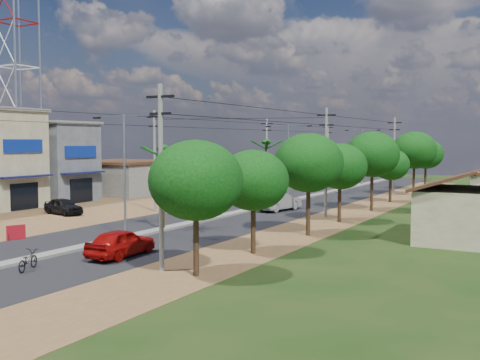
% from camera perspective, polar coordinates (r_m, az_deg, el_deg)
% --- Properties ---
extents(ground, '(160.00, 160.00, 0.00)m').
position_cam_1_polar(ground, '(36.94, -11.55, -5.92)').
color(ground, black).
rests_on(ground, ground).
extents(road, '(12.00, 110.00, 0.04)m').
position_cam_1_polar(road, '(49.11, 0.03, -3.36)').
color(road, black).
rests_on(road, ground).
extents(median, '(1.00, 90.00, 0.18)m').
position_cam_1_polar(median, '(51.71, 1.66, -2.91)').
color(median, '#605E56').
rests_on(median, ground).
extents(dirt_lot_west, '(18.00, 46.00, 0.04)m').
position_cam_1_polar(dirt_lot_west, '(53.01, -18.14, -3.02)').
color(dirt_lot_west, brown).
rests_on(dirt_lot_west, ground).
extents(dirt_shoulder_east, '(5.00, 90.00, 0.03)m').
position_cam_1_polar(dirt_shoulder_east, '(45.57, 9.40, -3.99)').
color(dirt_shoulder_east, brown).
rests_on(dirt_shoulder_east, ground).
extents(shophouse_grey, '(9.00, 6.40, 8.30)m').
position_cam_1_polar(shophouse_grey, '(61.88, -18.48, 1.80)').
color(shophouse_grey, '#44454B').
rests_on(shophouse_grey, ground).
extents(low_shed, '(10.40, 10.40, 3.95)m').
position_cam_1_polar(low_shed, '(68.43, -11.66, 0.28)').
color(low_shed, '#605E56').
rests_on(low_shed, ground).
extents(telecom_tower, '(3.80, 3.80, 43.00)m').
position_cam_1_polar(telecom_tower, '(66.89, -21.76, 14.76)').
color(telecom_tower, gray).
rests_on(telecom_tower, ground).
extents(tree_east_a, '(4.40, 4.40, 6.37)m').
position_cam_1_polar(tree_east_a, '(25.89, -4.52, -0.05)').
color(tree_east_a, black).
rests_on(tree_east_a, ground).
extents(tree_east_b, '(4.00, 4.00, 5.83)m').
position_cam_1_polar(tree_east_b, '(31.16, 1.36, -0.05)').
color(tree_east_b, black).
rests_on(tree_east_b, ground).
extents(tree_east_c, '(4.60, 4.60, 6.83)m').
position_cam_1_polar(tree_east_c, '(37.27, 6.99, 1.75)').
color(tree_east_c, black).
rests_on(tree_east_c, ground).
extents(tree_east_d, '(4.20, 4.20, 6.13)m').
position_cam_1_polar(tree_east_d, '(43.94, 10.12, 1.37)').
color(tree_east_d, black).
rests_on(tree_east_d, ground).
extents(tree_east_e, '(4.80, 4.80, 7.14)m').
position_cam_1_polar(tree_east_e, '(51.47, 13.30, 2.53)').
color(tree_east_e, black).
rests_on(tree_east_e, ground).
extents(tree_east_f, '(3.80, 3.80, 5.52)m').
position_cam_1_polar(tree_east_f, '(59.33, 15.06, 1.52)').
color(tree_east_f, black).
rests_on(tree_east_f, ground).
extents(tree_east_g, '(5.00, 5.00, 7.38)m').
position_cam_1_polar(tree_east_g, '(66.93, 17.29, 2.90)').
color(tree_east_g, black).
rests_on(tree_east_g, ground).
extents(tree_east_h, '(4.40, 4.40, 6.52)m').
position_cam_1_polar(tree_east_h, '(74.84, 18.36, 2.52)').
color(tree_east_h, black).
rests_on(tree_east_h, ground).
extents(palm_median_near, '(2.00, 2.00, 6.15)m').
position_cam_1_polar(palm_median_near, '(39.51, -7.85, 2.84)').
color(palm_median_near, black).
rests_on(palm_median_near, ground).
extents(palm_median_mid, '(2.00, 2.00, 6.55)m').
position_cam_1_polar(palm_median_mid, '(53.12, 2.68, 3.55)').
color(palm_median_mid, black).
rests_on(palm_median_mid, ground).
extents(palm_median_far, '(2.00, 2.00, 5.85)m').
position_cam_1_polar(palm_median_far, '(67.79, 8.80, 3.07)').
color(palm_median_far, black).
rests_on(palm_median_far, ground).
extents(streetlight_near, '(5.10, 0.18, 8.00)m').
position_cam_1_polar(streetlight_near, '(36.43, -11.66, 1.52)').
color(streetlight_near, gray).
rests_on(streetlight_near, ground).
extents(streetlight_mid, '(5.10, 0.18, 8.00)m').
position_cam_1_polar(streetlight_mid, '(57.64, 4.92, 2.47)').
color(streetlight_mid, gray).
rests_on(streetlight_mid, ground).
extents(streetlight_far, '(5.10, 0.18, 8.00)m').
position_cam_1_polar(streetlight_far, '(81.05, 12.30, 2.83)').
color(streetlight_far, gray).
rests_on(streetlight_far, ground).
extents(utility_pole_w_b, '(1.60, 0.24, 9.00)m').
position_cam_1_polar(utility_pole_w_b, '(50.13, -8.66, 2.18)').
color(utility_pole_w_b, '#605E56').
rests_on(utility_pole_w_b, ground).
extents(utility_pole_w_c, '(1.60, 0.24, 9.00)m').
position_cam_1_polar(utility_pole_w_c, '(68.79, 2.73, 2.70)').
color(utility_pole_w_c, '#605E56').
rests_on(utility_pole_w_c, ground).
extents(utility_pole_w_d, '(1.60, 0.24, 9.00)m').
position_cam_1_polar(utility_pole_w_d, '(88.04, 8.90, 2.94)').
color(utility_pole_w_d, '#605E56').
rests_on(utility_pole_w_d, ground).
extents(utility_pole_e_a, '(1.60, 0.24, 9.00)m').
position_cam_1_polar(utility_pole_e_a, '(27.04, -8.04, 0.67)').
color(utility_pole_e_a, '#605E56').
rests_on(utility_pole_e_a, ground).
extents(utility_pole_e_b, '(1.60, 0.24, 9.00)m').
position_cam_1_polar(utility_pole_e_b, '(46.45, 8.73, 2.04)').
color(utility_pole_e_b, '#605E56').
rests_on(utility_pole_e_b, ground).
extents(utility_pole_e_c, '(1.60, 0.24, 9.00)m').
position_cam_1_polar(utility_pole_e_c, '(67.47, 15.37, 2.54)').
color(utility_pole_e_c, '#605E56').
rests_on(utility_pole_e_c, ground).
extents(car_red_near, '(2.08, 4.59, 1.53)m').
position_cam_1_polar(car_red_near, '(31.29, -12.00, -6.30)').
color(car_red_near, '#8E0907').
rests_on(car_red_near, ground).
extents(car_silver_mid, '(2.57, 5.23, 1.65)m').
position_cam_1_polar(car_silver_mid, '(50.63, 3.95, -2.23)').
color(car_silver_mid, gray).
rests_on(car_silver_mid, ground).
extents(car_white_far, '(3.39, 5.27, 1.42)m').
position_cam_1_polar(car_white_far, '(61.69, 1.36, -1.21)').
color(car_white_far, '#BBBAB6').
rests_on(car_white_far, ground).
extents(car_parked_dark, '(4.38, 2.44, 1.41)m').
position_cam_1_polar(car_parked_dark, '(50.24, -17.51, -2.59)').
color(car_parked_dark, black).
rests_on(car_parked_dark, ground).
extents(moto_rider_east, '(1.34, 1.95, 0.97)m').
position_cam_1_polar(moto_rider_east, '(29.34, -20.76, -7.71)').
color(moto_rider_east, black).
rests_on(moto_rider_east, ground).
extents(moto_rider_west_a, '(1.35, 1.95, 0.97)m').
position_cam_1_polar(moto_rider_west_a, '(55.68, 1.41, -2.01)').
color(moto_rider_west_a, black).
rests_on(moto_rider_west_a, ground).
extents(moto_rider_west_b, '(0.96, 1.69, 0.98)m').
position_cam_1_polar(moto_rider_west_b, '(64.83, 3.72, -1.16)').
color(moto_rider_west_b, black).
rests_on(moto_rider_west_b, ground).
extents(roadside_sign, '(0.54, 1.12, 0.98)m').
position_cam_1_polar(roadside_sign, '(38.47, -21.80, -4.99)').
color(roadside_sign, maroon).
rests_on(roadside_sign, ground).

